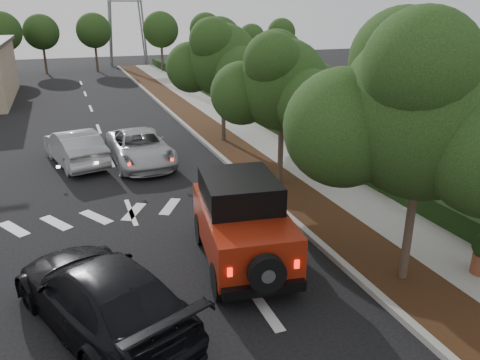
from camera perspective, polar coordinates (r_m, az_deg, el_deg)
ground at (r=10.56m, az=-8.24°, el=-16.48°), size 120.00×120.00×0.00m
curb at (r=22.15m, az=-3.61°, el=3.93°), size 0.20×70.00×0.15m
planting_strip at (r=22.46m, az=-1.17°, el=4.16°), size 1.80×70.00×0.12m
sidewalk at (r=23.14m, az=3.28°, el=4.61°), size 2.00×70.00×0.12m
hedge at (r=23.64m, az=6.42°, el=5.71°), size 0.80×70.00×0.80m
transmission_tower at (r=57.20m, az=-13.31°, el=13.41°), size 7.00×4.00×28.00m
street_tree_near at (r=12.36m, az=19.11°, el=-11.54°), size 3.80×3.80×5.92m
street_tree_mid at (r=17.65m, az=4.84°, el=-0.68°), size 3.20×3.20×5.32m
street_tree_far at (r=23.38m, az=-1.99°, el=4.65°), size 3.40×3.40×5.62m
red_jeep at (r=12.08m, az=0.05°, el=-4.85°), size 2.50×4.61×2.28m
silver_suv_ahead at (r=20.37m, az=-12.11°, el=3.87°), size 2.55×5.13×1.40m
black_suv_oncoming at (r=10.27m, az=-16.61°, el=-13.21°), size 3.96×5.66×1.52m
silver_sedan_oncoming at (r=21.00m, az=-19.49°, el=3.79°), size 2.59×4.78×1.50m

